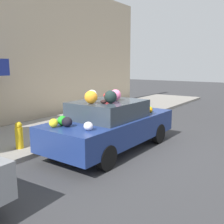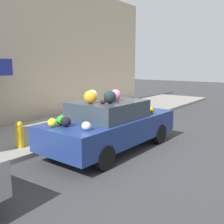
% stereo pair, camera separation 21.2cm
% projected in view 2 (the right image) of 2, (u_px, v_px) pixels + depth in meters
% --- Properties ---
extents(ground_plane, '(60.00, 60.00, 0.00)m').
position_uv_depth(ground_plane, '(110.00, 148.00, 7.16)').
color(ground_plane, '#38383A').
extents(sidewalk_curb, '(24.00, 3.20, 0.12)m').
position_uv_depth(sidewalk_curb, '(46.00, 131.00, 8.73)').
color(sidewalk_curb, gray).
rests_on(sidewalk_curb, ground).
extents(fire_hydrant, '(0.20, 0.20, 0.70)m').
position_uv_depth(fire_hydrant, '(20.00, 135.00, 6.80)').
color(fire_hydrant, gold).
rests_on(fire_hydrant, sidewalk_curb).
extents(art_car, '(4.05, 1.77, 1.65)m').
position_uv_depth(art_car, '(111.00, 124.00, 6.97)').
color(art_car, navy).
rests_on(art_car, ground).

